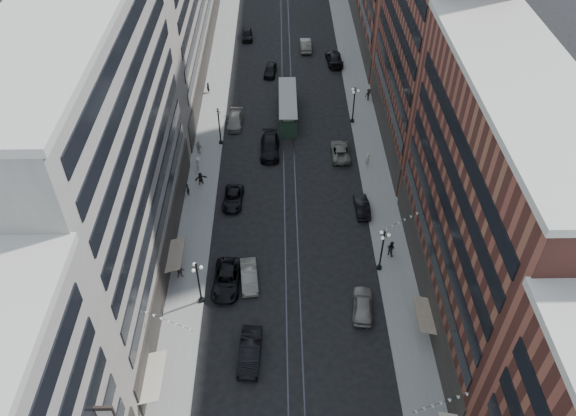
{
  "coord_description": "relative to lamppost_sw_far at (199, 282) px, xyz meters",
  "views": [
    {
      "loc": [
        -1.12,
        -7.57,
        44.87
      ],
      "look_at": [
        -0.39,
        36.37,
        5.0
      ],
      "focal_mm": 35.0,
      "sensor_mm": 36.0,
      "label": 1
    }
  ],
  "objects": [
    {
      "name": "pedestrian_6",
      "position": [
        -2.7,
        24.73,
        -2.0
      ],
      "size": [
        1.22,
        0.9,
        1.9
      ],
      "primitive_type": "imported",
      "rotation": [
        0.0,
        0.0,
        2.74
      ],
      "color": "#A19986",
      "rests_on": "sidewalk_west"
    },
    {
      "name": "car_10",
      "position": [
        17.6,
        13.23,
        -2.37
      ],
      "size": [
        1.72,
        4.49,
        1.46
      ],
      "primitive_type": "imported",
      "rotation": [
        0.0,
        0.0,
        3.18
      ],
      "color": "black",
      "rests_on": "ground"
    },
    {
      "name": "pedestrian_5",
      "position": [
        -1.83,
        18.42,
        -2.09
      ],
      "size": [
        1.63,
        1.08,
        1.71
      ],
      "primitive_type": "imported",
      "rotation": [
        0.0,
        0.0,
        0.43
      ],
      "color": "black",
      "rests_on": "sidewalk_west"
    },
    {
      "name": "car_extra_1",
      "position": [
        4.7,
        2.61,
        -2.31
      ],
      "size": [
        2.11,
        4.88,
        1.56
      ],
      "primitive_type": "imported",
      "rotation": [
        0.0,
        0.0,
        0.1
      ],
      "color": "slate",
      "rests_on": "ground"
    },
    {
      "name": "car_9",
      "position": [
        2.38,
        59.13,
        -2.3
      ],
      "size": [
        2.2,
        4.8,
        1.59
      ],
      "primitive_type": "imported",
      "rotation": [
        0.0,
        0.0,
        0.07
      ],
      "color": "black",
      "rests_on": "ground"
    },
    {
      "name": "pedestrian_extra_0",
      "position": [
        -2.45,
        21.36,
        -2.0
      ],
      "size": [
        0.56,
        1.25,
        1.89
      ],
      "primitive_type": "imported",
      "rotation": [
        0.0,
        0.0,
        1.62
      ],
      "color": "#BEB69D",
      "rests_on": "sidewalk_west"
    },
    {
      "name": "pedestrian_8",
      "position": [
        19.27,
        21.87,
        -1.99
      ],
      "size": [
        0.81,
        0.68,
        1.9
      ],
      "primitive_type": "imported",
      "rotation": [
        0.0,
        0.0,
        3.52
      ],
      "color": "beige",
      "rests_on": "sidewalk_east"
    },
    {
      "name": "car_2",
      "position": [
        2.4,
        2.13,
        -2.28
      ],
      "size": [
        2.99,
        6.0,
        1.63
      ],
      "primitive_type": "imported",
      "rotation": [
        0.0,
        0.0,
        -0.05
      ],
      "color": "black",
      "rests_on": "ground"
    },
    {
      "name": "building_west_mid",
      "position": [
        -7.8,
        5.0,
        10.9
      ],
      "size": [
        8.0,
        36.0,
        28.0
      ],
      "primitive_type": "cube",
      "color": "gray",
      "rests_on": "ground"
    },
    {
      "name": "building_east_mid",
      "position": [
        26.2,
        -0.0,
        8.9
      ],
      "size": [
        8.0,
        30.0,
        24.0
      ],
      "primitive_type": "cube",
      "color": "brown",
      "rests_on": "ground"
    },
    {
      "name": "car_8",
      "position": [
        1.72,
        31.67,
        -2.37
      ],
      "size": [
        2.33,
        5.14,
        1.46
      ],
      "primitive_type": "imported",
      "rotation": [
        0.0,
        0.0,
        -0.06
      ],
      "color": "slate",
      "rests_on": "ground"
    },
    {
      "name": "pedestrian_extra_1",
      "position": [
        -3.2,
        16.38,
        -2.12
      ],
      "size": [
        0.71,
        0.7,
        1.64
      ],
      "primitive_type": "imported",
      "rotation": [
        0.0,
        0.0,
        2.39
      ],
      "color": "black",
      "rests_on": "sidewalk_west"
    },
    {
      "name": "lamppost_sw_far",
      "position": [
        0.0,
        0.0,
        0.0
      ],
      "size": [
        1.03,
        1.14,
        5.52
      ],
      "color": "black",
      "rests_on": "sidewalk_west"
    },
    {
      "name": "car_extra_0",
      "position": [
        6.7,
        25.04,
        -2.2
      ],
      "size": [
        2.55,
        6.19,
        1.79
      ],
      "primitive_type": "imported",
      "rotation": [
        0.0,
        0.0,
        -0.01
      ],
      "color": "black",
      "rests_on": "ground"
    },
    {
      "name": "car_13",
      "position": [
        6.6,
        46.13,
        -2.34
      ],
      "size": [
        2.35,
        4.65,
        1.52
      ],
      "primitive_type": "imported",
      "rotation": [
        0.0,
        0.0,
        -0.13
      ],
      "color": "black",
      "rests_on": "ground"
    },
    {
      "name": "car_14",
      "position": [
        12.63,
        54.74,
        -2.25
      ],
      "size": [
        1.86,
        5.17,
        1.7
      ],
      "primitive_type": "imported",
      "rotation": [
        0.0,
        0.0,
        3.15
      ],
      "color": "#65645A",
      "rests_on": "ground"
    },
    {
      "name": "lamppost_se_far",
      "position": [
        18.4,
        4.0,
        0.0
      ],
      "size": [
        1.03,
        1.14,
        5.52
      ],
      "color": "black",
      "rests_on": "sidewalk_east"
    },
    {
      "name": "ground",
      "position": [
        9.2,
        32.0,
        -3.1
      ],
      "size": [
        220.0,
        220.0,
        0.0
      ],
      "primitive_type": "plane",
      "color": "black",
      "rests_on": "ground"
    },
    {
      "name": "pedestrian_2",
      "position": [
        -2.43,
        3.18,
        -2.07
      ],
      "size": [
        0.94,
        0.66,
        1.75
      ],
      "primitive_type": "imported",
      "rotation": [
        0.0,
        0.0,
        0.25
      ],
      "color": "black",
      "rests_on": "sidewalk_west"
    },
    {
      "name": "car_5",
      "position": [
        5.1,
        -6.52,
        -2.21
      ],
      "size": [
        2.23,
        5.51,
        1.78
      ],
      "primitive_type": "imported",
      "rotation": [
        0.0,
        0.0,
        -0.07
      ],
      "color": "black",
      "rests_on": "ground"
    },
    {
      "name": "car_12",
      "position": [
        17.17,
        49.72,
        -2.23
      ],
      "size": [
        2.86,
        6.16,
        1.74
      ],
      "primitive_type": "imported",
      "rotation": [
        0.0,
        0.0,
        3.21
      ],
      "color": "black",
      "rests_on": "ground"
    },
    {
      "name": "sidewalk_west",
      "position": [
        -1.8,
        42.0,
        -3.02
      ],
      "size": [
        4.0,
        180.0,
        0.15
      ],
      "primitive_type": "cube",
      "color": "gray",
      "rests_on": "ground"
    },
    {
      "name": "lamppost_sw_mid",
      "position": [
        0.0,
        27.0,
        0.0
      ],
      "size": [
        1.03,
        1.14,
        5.52
      ],
      "color": "black",
      "rests_on": "sidewalk_west"
    },
    {
      "name": "lamppost_se_mid",
      "position": [
        18.4,
        32.0,
        0.0
      ],
      "size": [
        1.03,
        1.14,
        5.52
      ],
      "color": "black",
      "rests_on": "sidewalk_east"
    },
    {
      "name": "sidewalk_east",
      "position": [
        20.2,
        42.0,
        -3.02
      ],
      "size": [
        4.0,
        180.0,
        0.15
      ],
      "primitive_type": "cube",
      "color": "gray",
      "rests_on": "ground"
    },
    {
      "name": "pedestrian_9",
      "position": [
        21.39,
        37.79,
        -2.01
      ],
      "size": [
        1.3,
        0.9,
        1.86
      ],
      "primitive_type": "imported",
      "rotation": [
        0.0,
        0.0,
        0.37
      ],
      "color": "black",
      "rests_on": "sidewalk_east"
    },
    {
      "name": "streetcar",
      "position": [
        9.2,
        33.83,
        -1.65
      ],
      "size": [
        2.51,
        11.35,
        3.14
      ],
      "color": "#243929",
      "rests_on": "ground"
    },
    {
      "name": "rail_east",
      "position": [
        9.9,
        42.0,
        -3.09
      ],
      "size": [
        0.12,
        180.0,
        0.02
      ],
      "primitive_type": "cube",
      "color": "#2D2D33",
      "rests_on": "ground"
    },
    {
      "name": "rail_west",
      "position": [
        8.5,
        42.0,
        -3.09
      ],
      "size": [
        0.12,
        180.0,
        0.02
      ],
      "primitive_type": "cube",
      "color": "#2D2D33",
      "rests_on": "ground"
    },
    {
      "name": "car_4",
      "position": [
        16.0,
        -1.31,
        -2.27
      ],
      "size": [
        2.51,
        5.06,
        1.66
      ],
      "primitive_type": "imported",
      "rotation": [
        0.0,
        0.0,
        3.03
      ],
      "color": "gray",
      "rests_on": "ground"
    },
    {
      "name": "pedestrian_extra_2",
      "position": [
        -2.85,
        40.31,
        -2.11
      ],
      "size": [
        0.69,
        0.72,
        1.67
      ],
      "primitive_type": "imported",
      "rotation": [
        0.0,
        0.0,
        5.39
      ],
      "color": "black",
      "rests_on": "sidewalk_west"
    },
    {
      "name": "car_11",
      "position": [
        16.0,
        24.2,
        -2.36
      ],
      "size": [
        2.47,
        5.33,
        1.48
      ],
      "primitive_type": "imported",
      "rotation": [
        0.0,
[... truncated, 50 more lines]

